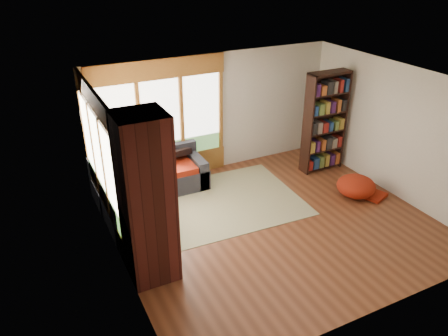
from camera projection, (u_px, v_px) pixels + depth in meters
name	position (u px, v px, depth m)	size (l,w,h in m)	color
floor	(273.00, 222.00, 7.99)	(5.50, 5.50, 0.00)	#582C18
ceiling	(281.00, 83.00, 6.82)	(5.50, 5.50, 0.00)	white
wall_back	(214.00, 114.00, 9.41)	(5.50, 0.04, 2.60)	silver
wall_front	(386.00, 236.00, 5.41)	(5.50, 0.04, 2.60)	silver
wall_left	(116.00, 195.00, 6.31)	(0.04, 5.00, 2.60)	silver
wall_right	(396.00, 131.00, 8.50)	(0.04, 5.00, 2.60)	silver
windows_back	(161.00, 121.00, 8.88)	(2.82, 0.10, 1.90)	#996127
windows_left	(100.00, 159.00, 7.26)	(0.10, 2.62, 1.90)	#996127
roller_blind	(88.00, 120.00, 7.76)	(0.03, 0.72, 0.90)	olive
brick_chimney	(147.00, 200.00, 6.17)	(0.70, 0.70, 2.60)	#471914
sectional_sofa	(141.00, 190.00, 8.44)	(2.20, 2.20, 0.80)	#26272D
area_rug	(222.00, 202.00, 8.61)	(3.03, 2.32, 0.01)	beige
bookshelf	(325.00, 122.00, 9.46)	(0.95, 0.32, 2.22)	black
pouf	(356.00, 186.00, 8.77)	(0.77, 0.77, 0.42)	#9F1D07
dog_tan	(150.00, 165.00, 8.29)	(1.07, 0.85, 0.53)	brown
dog_brindle	(131.00, 190.00, 7.59)	(0.58, 0.79, 0.40)	black
throw_pillows	(138.00, 166.00, 8.36)	(1.98, 1.68, 0.45)	black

